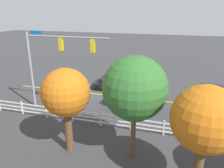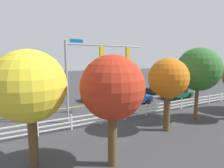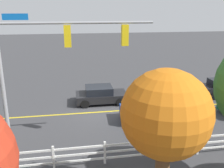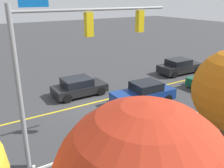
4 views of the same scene
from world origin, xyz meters
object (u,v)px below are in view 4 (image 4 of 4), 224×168
Objects in this scene: car_2 at (144,94)px; car_3 at (212,78)px; car_0 at (179,66)px; car_1 at (79,87)px.

car_2 reaches higher than car_3.
car_0 is 8.26m from car_2.
car_2 is at bearing -151.53° from car_0.
car_2 is 7.10m from car_3.
car_0 reaches higher than car_1.
car_1 is 4.86m from car_2.
car_0 is 3.89m from car_3.
car_1 is (10.50, -0.03, -0.02)m from car_0.
car_1 is 10.94m from car_3.
car_0 is 0.97× the size of car_2.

